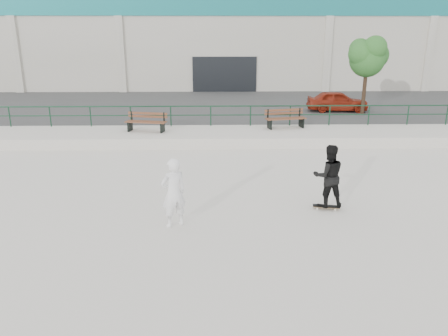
{
  "coord_description": "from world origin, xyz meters",
  "views": [
    {
      "loc": [
        -0.81,
        -10.88,
        5.05
      ],
      "look_at": [
        -0.53,
        2.0,
        1.02
      ],
      "focal_mm": 35.0,
      "sensor_mm": 36.0,
      "label": 1
    }
  ],
  "objects_px": {
    "bench_right": "(285,119)",
    "seated_skater": "(174,193)",
    "tree": "(368,56)",
    "red_car": "(337,101)",
    "standing_skater": "(328,176)",
    "skateboard": "(326,206)",
    "bench_left": "(146,122)"
  },
  "relations": [
    {
      "from": "tree",
      "to": "seated_skater",
      "type": "bearing_deg",
      "value": -124.61
    },
    {
      "from": "skateboard",
      "to": "seated_skater",
      "type": "distance_m",
      "value": 4.63
    },
    {
      "from": "bench_left",
      "to": "tree",
      "type": "height_order",
      "value": "tree"
    },
    {
      "from": "bench_left",
      "to": "skateboard",
      "type": "bearing_deg",
      "value": -40.46
    },
    {
      "from": "seated_skater",
      "to": "tree",
      "type": "bearing_deg",
      "value": -153.14
    },
    {
      "from": "red_car",
      "to": "skateboard",
      "type": "relative_size",
      "value": 4.43
    },
    {
      "from": "skateboard",
      "to": "standing_skater",
      "type": "relative_size",
      "value": 0.43
    },
    {
      "from": "bench_left",
      "to": "red_car",
      "type": "relative_size",
      "value": 0.57
    },
    {
      "from": "bench_left",
      "to": "red_car",
      "type": "xyz_separation_m",
      "value": [
        10.56,
        5.28,
        0.16
      ]
    },
    {
      "from": "red_car",
      "to": "standing_skater",
      "type": "xyz_separation_m",
      "value": [
        -4.01,
        -13.8,
        -0.08
      ]
    },
    {
      "from": "skateboard",
      "to": "standing_skater",
      "type": "distance_m",
      "value": 0.96
    },
    {
      "from": "bench_left",
      "to": "tree",
      "type": "distance_m",
      "value": 13.0
    },
    {
      "from": "bench_left",
      "to": "standing_skater",
      "type": "bearing_deg",
      "value": -40.46
    },
    {
      "from": "bench_left",
      "to": "seated_skater",
      "type": "distance_m",
      "value": 9.84
    },
    {
      "from": "bench_right",
      "to": "seated_skater",
      "type": "distance_m",
      "value": 11.23
    },
    {
      "from": "bench_left",
      "to": "standing_skater",
      "type": "relative_size",
      "value": 1.08
    },
    {
      "from": "bench_left",
      "to": "bench_right",
      "type": "height_order",
      "value": "bench_right"
    },
    {
      "from": "skateboard",
      "to": "seated_skater",
      "type": "relative_size",
      "value": 0.42
    },
    {
      "from": "bench_left",
      "to": "skateboard",
      "type": "relative_size",
      "value": 2.52
    },
    {
      "from": "bench_right",
      "to": "tree",
      "type": "bearing_deg",
      "value": 24.88
    },
    {
      "from": "bench_left",
      "to": "skateboard",
      "type": "xyz_separation_m",
      "value": [
        6.55,
        -8.52,
        -0.87
      ]
    },
    {
      "from": "bench_right",
      "to": "red_car",
      "type": "height_order",
      "value": "red_car"
    },
    {
      "from": "tree",
      "to": "red_car",
      "type": "height_order",
      "value": "tree"
    },
    {
      "from": "tree",
      "to": "skateboard",
      "type": "height_order",
      "value": "tree"
    },
    {
      "from": "tree",
      "to": "skateboard",
      "type": "distance_m",
      "value": 14.55
    },
    {
      "from": "bench_right",
      "to": "skateboard",
      "type": "relative_size",
      "value": 2.58
    },
    {
      "from": "bench_right",
      "to": "standing_skater",
      "type": "height_order",
      "value": "standing_skater"
    },
    {
      "from": "standing_skater",
      "to": "seated_skater",
      "type": "height_order",
      "value": "standing_skater"
    },
    {
      "from": "tree",
      "to": "seated_skater",
      "type": "relative_size",
      "value": 2.29
    },
    {
      "from": "tree",
      "to": "standing_skater",
      "type": "xyz_separation_m",
      "value": [
        -5.32,
        -13.02,
        -2.74
      ]
    },
    {
      "from": "skateboard",
      "to": "standing_skater",
      "type": "bearing_deg",
      "value": 101.28
    },
    {
      "from": "bench_left",
      "to": "skateboard",
      "type": "distance_m",
      "value": 10.78
    }
  ]
}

